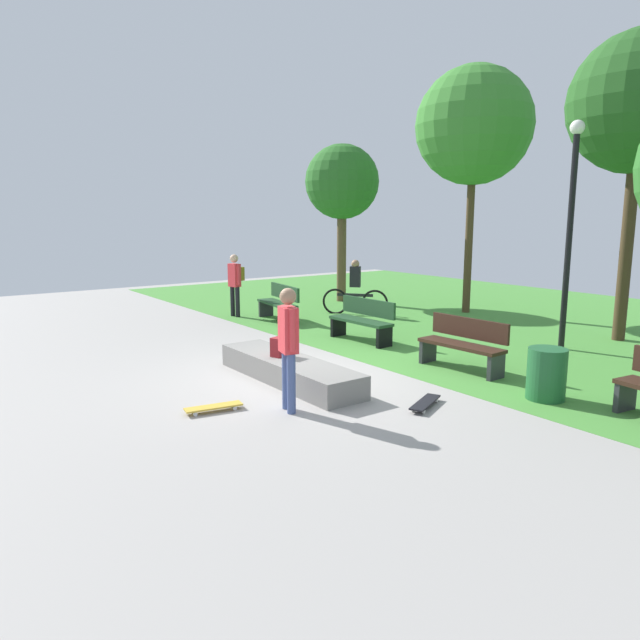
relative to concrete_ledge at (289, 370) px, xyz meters
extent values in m
plane|color=#9E9993|center=(-0.04, 0.29, -0.19)|extent=(28.00, 28.00, 0.00)
cube|color=#478C38|center=(-0.04, 8.03, -0.18)|extent=(26.60, 12.52, 0.01)
cube|color=gray|center=(0.00, 0.00, 0.00)|extent=(3.17, 0.79, 0.38)
cube|color=maroon|center=(-0.22, -0.02, 0.35)|extent=(0.28, 0.33, 0.32)
cylinder|color=#3F5184|center=(1.36, -0.84, 0.23)|extent=(0.12, 0.12, 0.84)
cylinder|color=#3F5184|center=(1.14, -0.79, 0.23)|extent=(0.12, 0.12, 0.84)
cube|color=red|center=(1.25, -0.81, 0.96)|extent=(0.36, 0.28, 0.63)
cylinder|color=red|center=(1.41, -0.86, 0.99)|extent=(0.09, 0.09, 0.58)
cylinder|color=red|center=(1.09, -0.77, 0.99)|extent=(0.09, 0.09, 0.58)
sphere|color=#9E7556|center=(1.25, -0.81, 1.42)|extent=(0.23, 0.23, 0.23)
cube|color=gold|center=(0.66, -1.68, -0.12)|extent=(0.33, 0.82, 0.02)
cylinder|color=silver|center=(0.69, -1.96, -0.16)|extent=(0.04, 0.06, 0.06)
cylinder|color=silver|center=(0.53, -1.94, -0.16)|extent=(0.04, 0.06, 0.06)
cylinder|color=silver|center=(0.78, -1.41, -0.16)|extent=(0.04, 0.06, 0.06)
cylinder|color=silver|center=(0.62, -1.39, -0.16)|extent=(0.04, 0.06, 0.06)
cube|color=black|center=(2.26, 0.84, -0.12)|extent=(0.52, 0.81, 0.02)
cylinder|color=silver|center=(2.07, 1.06, -0.16)|extent=(0.05, 0.06, 0.06)
cylinder|color=silver|center=(2.21, 1.13, -0.16)|extent=(0.05, 0.06, 0.06)
cylinder|color=silver|center=(2.30, 0.55, -0.16)|extent=(0.05, 0.06, 0.06)
cylinder|color=silver|center=(2.45, 0.62, -0.16)|extent=(0.05, 0.06, 0.06)
cube|color=#2D2D33|center=(4.02, 2.95, 0.04)|extent=(0.14, 0.40, 0.45)
cube|color=#331E14|center=(1.22, 2.78, 0.26)|extent=(1.62, 0.51, 0.06)
cube|color=#331E14|center=(1.21, 3.00, 0.54)|extent=(1.60, 0.13, 0.36)
cube|color=#2D2D33|center=(1.96, 2.81, 0.04)|extent=(0.10, 0.40, 0.45)
cube|color=#2D2D33|center=(0.49, 2.75, 0.04)|extent=(0.10, 0.40, 0.45)
cube|color=#1E4223|center=(-4.80, 2.79, 0.26)|extent=(1.65, 0.66, 0.06)
cube|color=#1E4223|center=(-4.77, 3.01, 0.54)|extent=(1.59, 0.28, 0.36)
cube|color=#2D2D33|center=(-4.07, 2.69, 0.04)|extent=(0.13, 0.40, 0.45)
cube|color=#2D2D33|center=(-5.53, 2.89, 0.04)|extent=(0.13, 0.40, 0.45)
cube|color=#1E4223|center=(-1.62, 2.90, 0.26)|extent=(1.61, 0.49, 0.06)
cube|color=#1E4223|center=(-1.63, 3.12, 0.54)|extent=(1.60, 0.11, 0.36)
cube|color=black|center=(-0.89, 2.92, 0.04)|extent=(0.09, 0.40, 0.45)
cube|color=black|center=(-2.36, 2.87, 0.04)|extent=(0.09, 0.40, 0.45)
cylinder|color=#4C3823|center=(-2.82, 7.76, 1.85)|extent=(0.21, 0.21, 4.08)
sphere|color=#387F2D|center=(-2.82, 7.76, 4.82)|extent=(3.10, 3.10, 3.10)
cylinder|color=brown|center=(-6.56, 6.28, 1.31)|extent=(0.29, 0.29, 3.00)
sphere|color=#286623|center=(-6.56, 6.28, 3.49)|extent=(2.26, 2.26, 2.26)
cylinder|color=#42301E|center=(1.58, 7.54, 1.85)|extent=(0.26, 0.26, 4.08)
sphere|color=#23561E|center=(1.58, 7.54, 4.75)|extent=(2.85, 2.85, 2.85)
cylinder|color=black|center=(1.34, 5.73, 1.92)|extent=(0.12, 0.12, 4.21)
sphere|color=silver|center=(1.34, 5.73, 4.14)|extent=(0.28, 0.28, 0.28)
cylinder|color=#1E592D|center=(3.05, 2.54, 0.20)|extent=(0.56, 0.56, 0.77)
cylinder|color=black|center=(-5.89, 2.24, 0.22)|extent=(0.12, 0.12, 0.81)
cylinder|color=black|center=(-6.10, 2.20, 0.22)|extent=(0.12, 0.12, 0.81)
cube|color=red|center=(-6.00, 2.22, 0.92)|extent=(0.35, 0.25, 0.61)
cylinder|color=red|center=(-5.83, 2.25, 0.95)|extent=(0.09, 0.09, 0.56)
cylinder|color=red|center=(-6.16, 2.19, 0.95)|extent=(0.09, 0.09, 0.56)
sphere|color=tan|center=(-6.00, 2.22, 1.36)|extent=(0.22, 0.22, 0.22)
cube|color=olive|center=(-6.02, 2.38, 0.95)|extent=(0.28, 0.20, 0.36)
torus|color=black|center=(-3.97, 5.40, 0.14)|extent=(0.59, 0.51, 0.72)
torus|color=black|center=(-4.82, 4.69, 0.14)|extent=(0.59, 0.51, 0.72)
cube|color=black|center=(-4.40, 5.04, 0.34)|extent=(0.78, 0.67, 0.08)
cube|color=black|center=(-4.40, 5.04, 0.84)|extent=(0.33, 0.32, 0.56)
sphere|color=#9E7556|center=(-4.40, 5.04, 1.19)|extent=(0.22, 0.22, 0.22)
camera|label=1|loc=(7.81, -5.08, 2.51)|focal=32.89mm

